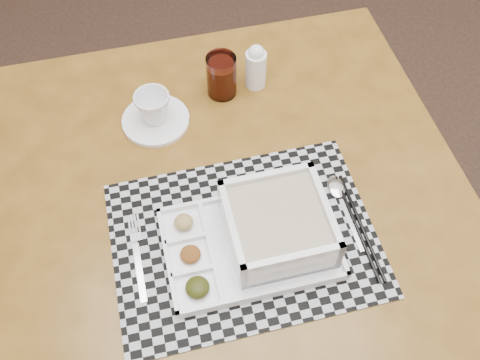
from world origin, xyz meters
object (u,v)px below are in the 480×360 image
at_px(serving_tray, 269,231).
at_px(juice_glass, 222,77).
at_px(dining_table, 232,210).
at_px(creamer_bottle, 256,67).
at_px(cup, 153,108).

distance_m(serving_tray, juice_glass, 0.40).
relative_size(dining_table, juice_glass, 10.26).
bearing_deg(serving_tray, juice_glass, 96.31).
bearing_deg(creamer_bottle, dining_table, -107.46).
distance_m(serving_tray, cup, 0.38).
relative_size(cup, juice_glass, 0.76).
bearing_deg(dining_table, serving_tray, -65.25).
relative_size(dining_table, cup, 13.54).
distance_m(serving_tray, creamer_bottle, 0.41).
distance_m(cup, creamer_bottle, 0.25).
bearing_deg(serving_tray, dining_table, 114.75).
bearing_deg(serving_tray, cup, 121.54).
bearing_deg(serving_tray, creamer_bottle, 85.02).
xyz_separation_m(dining_table, juice_glass, (0.01, 0.28, 0.12)).
distance_m(dining_table, serving_tray, 0.17).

